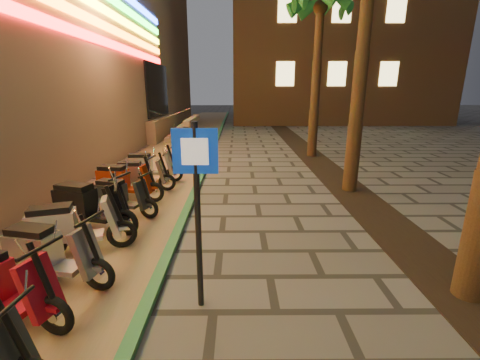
{
  "coord_description": "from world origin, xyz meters",
  "views": [
    {
      "loc": [
        0.33,
        -1.94,
        2.84
      ],
      "look_at": [
        0.37,
        3.87,
        1.2
      ],
      "focal_mm": 24.0,
      "sensor_mm": 36.0,
      "label": 1
    }
  ],
  "objects_px": {
    "scooter_13": "(149,166)",
    "scooter_11": "(123,181)",
    "scooter_8": "(70,227)",
    "scooter_9": "(88,205)",
    "pedestrian_sign": "(197,193)",
    "scooter_7": "(49,253)",
    "scooter_10": "(120,196)",
    "scooter_12": "(139,175)"
  },
  "relations": [
    {
      "from": "scooter_12",
      "to": "scooter_11",
      "type": "bearing_deg",
      "value": -107.39
    },
    {
      "from": "scooter_9",
      "to": "pedestrian_sign",
      "type": "bearing_deg",
      "value": -27.02
    },
    {
      "from": "pedestrian_sign",
      "to": "scooter_7",
      "type": "distance_m",
      "value": 2.59
    },
    {
      "from": "scooter_8",
      "to": "scooter_9",
      "type": "distance_m",
      "value": 1.02
    },
    {
      "from": "scooter_9",
      "to": "scooter_11",
      "type": "height_order",
      "value": "scooter_9"
    },
    {
      "from": "scooter_7",
      "to": "scooter_12",
      "type": "distance_m",
      "value": 4.59
    },
    {
      "from": "scooter_8",
      "to": "scooter_9",
      "type": "relative_size",
      "value": 0.95
    },
    {
      "from": "scooter_8",
      "to": "scooter_10",
      "type": "bearing_deg",
      "value": 65.68
    },
    {
      "from": "scooter_12",
      "to": "scooter_13",
      "type": "relative_size",
      "value": 0.96
    },
    {
      "from": "pedestrian_sign",
      "to": "scooter_11",
      "type": "height_order",
      "value": "pedestrian_sign"
    },
    {
      "from": "scooter_13",
      "to": "scooter_9",
      "type": "bearing_deg",
      "value": -96.24
    },
    {
      "from": "pedestrian_sign",
      "to": "scooter_12",
      "type": "distance_m",
      "value": 5.71
    },
    {
      "from": "pedestrian_sign",
      "to": "scooter_11",
      "type": "distance_m",
      "value": 5.09
    },
    {
      "from": "scooter_12",
      "to": "scooter_13",
      "type": "xyz_separation_m",
      "value": [
        0.01,
        0.99,
        0.02
      ]
    },
    {
      "from": "scooter_10",
      "to": "scooter_13",
      "type": "bearing_deg",
      "value": 108.52
    },
    {
      "from": "scooter_8",
      "to": "scooter_12",
      "type": "distance_m",
      "value": 3.68
    },
    {
      "from": "scooter_9",
      "to": "scooter_8",
      "type": "bearing_deg",
      "value": -65.25
    },
    {
      "from": "scooter_7",
      "to": "scooter_10",
      "type": "relative_size",
      "value": 1.1
    },
    {
      "from": "scooter_8",
      "to": "scooter_10",
      "type": "xyz_separation_m",
      "value": [
        0.21,
        1.86,
        -0.06
      ]
    },
    {
      "from": "scooter_13",
      "to": "scooter_11",
      "type": "bearing_deg",
      "value": -98.09
    },
    {
      "from": "scooter_10",
      "to": "scooter_12",
      "type": "xyz_separation_m",
      "value": [
        -0.1,
        1.82,
        0.03
      ]
    },
    {
      "from": "pedestrian_sign",
      "to": "scooter_9",
      "type": "height_order",
      "value": "pedestrian_sign"
    },
    {
      "from": "scooter_9",
      "to": "scooter_10",
      "type": "distance_m",
      "value": 0.93
    },
    {
      "from": "scooter_12",
      "to": "scooter_13",
      "type": "bearing_deg",
      "value": 84.93
    },
    {
      "from": "pedestrian_sign",
      "to": "scooter_10",
      "type": "height_order",
      "value": "pedestrian_sign"
    },
    {
      "from": "scooter_9",
      "to": "scooter_13",
      "type": "xyz_separation_m",
      "value": [
        0.27,
        3.66,
        -0.04
      ]
    },
    {
      "from": "scooter_8",
      "to": "scooter_10",
      "type": "relative_size",
      "value": 1.13
    },
    {
      "from": "scooter_7",
      "to": "scooter_9",
      "type": "relative_size",
      "value": 0.92
    },
    {
      "from": "scooter_7",
      "to": "scooter_11",
      "type": "bearing_deg",
      "value": 105.45
    },
    {
      "from": "scooter_11",
      "to": "scooter_13",
      "type": "bearing_deg",
      "value": 92.08
    },
    {
      "from": "scooter_9",
      "to": "scooter_13",
      "type": "relative_size",
      "value": 1.08
    },
    {
      "from": "pedestrian_sign",
      "to": "scooter_13",
      "type": "distance_m",
      "value": 6.6
    },
    {
      "from": "scooter_8",
      "to": "scooter_13",
      "type": "distance_m",
      "value": 4.67
    },
    {
      "from": "scooter_8",
      "to": "scooter_9",
      "type": "height_order",
      "value": "scooter_9"
    },
    {
      "from": "pedestrian_sign",
      "to": "scooter_10",
      "type": "relative_size",
      "value": 1.63
    },
    {
      "from": "scooter_12",
      "to": "scooter_8",
      "type": "bearing_deg",
      "value": -96.35
    },
    {
      "from": "scooter_10",
      "to": "scooter_11",
      "type": "relative_size",
      "value": 0.87
    },
    {
      "from": "scooter_7",
      "to": "scooter_10",
      "type": "bearing_deg",
      "value": 100.79
    },
    {
      "from": "pedestrian_sign",
      "to": "scooter_13",
      "type": "height_order",
      "value": "pedestrian_sign"
    },
    {
      "from": "scooter_11",
      "to": "scooter_13",
      "type": "xyz_separation_m",
      "value": [
        0.19,
        1.79,
        -0.02
      ]
    },
    {
      "from": "scooter_8",
      "to": "scooter_9",
      "type": "bearing_deg",
      "value": 80.55
    },
    {
      "from": "scooter_8",
      "to": "scooter_12",
      "type": "relative_size",
      "value": 1.06
    }
  ]
}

